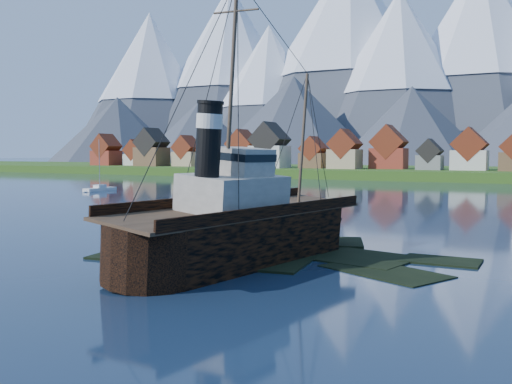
% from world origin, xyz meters
% --- Properties ---
extents(ground, '(1400.00, 1400.00, 0.00)m').
position_xyz_m(ground, '(0.00, 0.00, 0.00)').
color(ground, '#16273F').
rests_on(ground, ground).
extents(shoal, '(31.71, 21.24, 1.14)m').
position_xyz_m(shoal, '(1.78, 2.15, -0.35)').
color(shoal, black).
rests_on(shoal, ground).
extents(shore_bank, '(600.00, 80.00, 3.20)m').
position_xyz_m(shore_bank, '(0.00, 170.00, 0.00)').
color(shore_bank, '#244A15').
rests_on(shore_bank, ground).
extents(seawall, '(600.00, 2.50, 2.00)m').
position_xyz_m(seawall, '(0.00, 132.00, 0.00)').
color(seawall, '#3F3D38').
rests_on(seawall, ground).
extents(town, '(250.96, 16.69, 17.30)m').
position_xyz_m(town, '(-33.12, 152.18, 8.99)').
color(town, maroon).
rests_on(town, ground).
extents(tugboat_wreck, '(6.63, 28.58, 22.65)m').
position_xyz_m(tugboat_wreck, '(0.95, -1.41, 2.85)').
color(tugboat_wreck, black).
rests_on(tugboat_wreck, ground).
extents(sailboat_a, '(5.34, 10.58, 12.55)m').
position_xyz_m(sailboat_a, '(-31.20, 44.63, 0.28)').
color(sailboat_a, silver).
rests_on(sailboat_a, ground).
extents(sailboat_b, '(2.41, 8.56, 12.32)m').
position_xyz_m(sailboat_b, '(-68.67, 55.58, 0.29)').
color(sailboat_b, silver).
rests_on(sailboat_b, ground).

